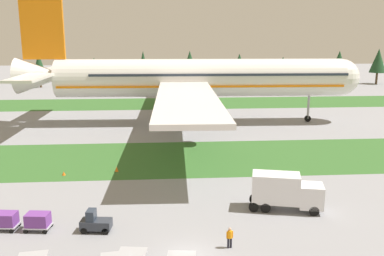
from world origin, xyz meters
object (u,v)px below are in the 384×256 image
at_px(cargo_dolly_lead, 38,220).
at_px(catering_truck, 285,191).
at_px(airliner, 191,78).
at_px(taxiway_marker_0, 64,173).
at_px(baggage_tug, 95,223).
at_px(cargo_dolly_second, 5,220).
at_px(taxiway_marker_1, 117,169).
at_px(ground_crew_marshaller, 230,237).

xyz_separation_m(cargo_dolly_lead, catering_truck, (22.59, 2.77, 1.03)).
bearing_deg(airliner, taxiway_marker_0, -29.20).
height_order(baggage_tug, cargo_dolly_lead, baggage_tug).
xyz_separation_m(cargo_dolly_second, taxiway_marker_1, (8.02, 15.22, -0.62)).
relative_size(baggage_tug, cargo_dolly_lead, 1.16).
distance_m(taxiway_marker_0, taxiway_marker_1, 6.29).
distance_m(airliner, taxiway_marker_0, 35.05).
height_order(airliner, cargo_dolly_lead, airliner).
bearing_deg(catering_truck, taxiway_marker_1, -112.65).
distance_m(airliner, taxiway_marker_1, 31.51).
xyz_separation_m(cargo_dolly_lead, ground_crew_marshaller, (16.09, -4.24, 0.03)).
bearing_deg(catering_truck, cargo_dolly_second, -70.97).
relative_size(cargo_dolly_second, taxiway_marker_1, 3.91).
relative_size(cargo_dolly_lead, cargo_dolly_second, 1.00).
height_order(airliner, catering_truck, airliner).
relative_size(taxiway_marker_0, taxiway_marker_1, 0.77).
relative_size(baggage_tug, ground_crew_marshaller, 1.57).
distance_m(cargo_dolly_lead, taxiway_marker_1, 16.40).
relative_size(baggage_tug, catering_truck, 0.37).
distance_m(baggage_tug, taxiway_marker_1, 16.16).
relative_size(cargo_dolly_second, catering_truck, 0.32).
height_order(catering_truck, taxiway_marker_1, catering_truck).
relative_size(cargo_dolly_lead, catering_truck, 0.32).
xyz_separation_m(cargo_dolly_second, catering_truck, (25.47, 2.43, 1.03)).
relative_size(airliner, ground_crew_marshaller, 45.12).
height_order(airliner, cargo_dolly_second, airliner).
distance_m(baggage_tug, catering_truck, 17.96).
bearing_deg(cargo_dolly_second, cargo_dolly_lead, 90.00).
distance_m(baggage_tug, taxiway_marker_0, 16.34).
bearing_deg(cargo_dolly_lead, airliner, 166.29).
bearing_deg(taxiway_marker_1, cargo_dolly_lead, -108.28).
bearing_deg(cargo_dolly_lead, ground_crew_marshaller, 82.00).
xyz_separation_m(airliner, ground_crew_marshaller, (-0.27, -48.05, -7.64)).
xyz_separation_m(baggage_tug, catering_truck, (17.60, 3.36, 1.14)).
relative_size(catering_truck, ground_crew_marshaller, 4.20).
bearing_deg(taxiway_marker_1, baggage_tug, -90.53).
xyz_separation_m(catering_truck, ground_crew_marshaller, (-6.50, -7.01, -1.01)).
bearing_deg(cargo_dolly_lead, baggage_tug, 90.00).
xyz_separation_m(baggage_tug, cargo_dolly_second, (-7.87, 0.93, 0.10)).
relative_size(ground_crew_marshaller, taxiway_marker_0, 3.74).
distance_m(cargo_dolly_second, taxiway_marker_0, 14.36).
bearing_deg(baggage_tug, cargo_dolly_lead, -90.00).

